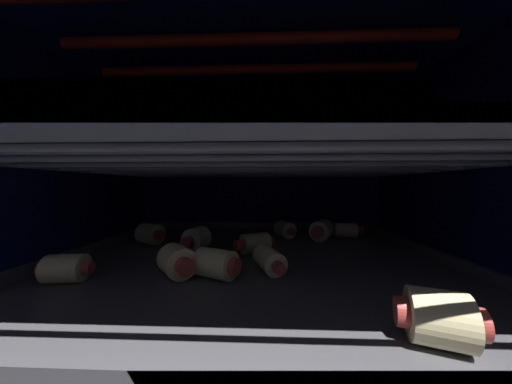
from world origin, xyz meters
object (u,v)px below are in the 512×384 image
pig_in_blanket_lower_8 (177,261)px  pig_in_blanket_lower_10 (438,317)px  pig_in_blanket_upper_4 (173,160)px  pig_in_blanket_lower_4 (196,239)px  pig_in_blanket_lower_2 (285,229)px  pig_in_blanket_lower_9 (346,230)px  pig_in_blanket_upper_8 (340,133)px  oven_rack_upper (255,168)px  baking_tray_lower (255,259)px  pig_in_blanket_lower_0 (269,260)px  pig_in_blanket_lower_3 (150,234)px  pig_in_blanket_upper_0 (214,158)px  pig_in_blanket_lower_7 (255,243)px  heating_element (255,56)px  pig_in_blanket_lower_6 (66,268)px  pig_in_blanket_upper_5 (301,161)px  baking_tray_upper (255,162)px  pig_in_blanket_lower_5 (216,263)px  pig_in_blanket_upper_2 (246,141)px  pig_in_blanket_upper_6 (350,154)px  pig_in_blanket_lower_1 (322,230)px  pig_in_blanket_upper_3 (145,154)px  pig_in_blanket_upper_7 (341,146)px  pig_in_blanket_upper_1 (218,161)px

pig_in_blanket_lower_8 → pig_in_blanket_lower_10: (19.08, -9.58, 0.01)cm
pig_in_blanket_upper_4 → pig_in_blanket_lower_4: bearing=-53.4°
pig_in_blanket_lower_2 → pig_in_blanket_lower_9: bearing=0.7°
pig_in_blanket_lower_8 → pig_in_blanket_upper_8: pig_in_blanket_upper_8 is taller
pig_in_blanket_upper_8 → oven_rack_upper: bearing=139.2°
baking_tray_lower → pig_in_blanket_lower_0: bearing=-72.0°
pig_in_blanket_lower_3 → pig_in_blanket_upper_0: size_ratio=1.08×
pig_in_blanket_lower_2 → pig_in_blanket_lower_7: bearing=-116.3°
pig_in_blanket_lower_9 → pig_in_blanket_upper_4: bearing=179.8°
heating_element → pig_in_blanket_lower_8: (-7.64, -7.43, -24.75)cm
pig_in_blanket_lower_8 → oven_rack_upper: bearing=44.2°
pig_in_blanket_lower_6 → pig_in_blanket_upper_5: 38.96cm
baking_tray_upper → heating_element: bearing=0.0°
heating_element → pig_in_blanket_upper_8: (8.74, -7.53, -11.86)cm
heating_element → pig_in_blanket_lower_9: 31.93cm
heating_element → pig_in_blanket_lower_6: heating_element is taller
pig_in_blanket_lower_5 → pig_in_blanket_upper_8: size_ratio=0.92×
pig_in_blanket_lower_3 → pig_in_blanket_lower_7: size_ratio=0.91×
baking_tray_lower → pig_in_blanket_upper_2: (-0.79, -4.90, 14.72)cm
baking_tray_lower → heating_element: bearing=0.0°
pig_in_blanket_upper_2 → pig_in_blanket_upper_5: bearing=66.2°
baking_tray_lower → pig_in_blanket_upper_6: size_ratio=8.98×
pig_in_blanket_lower_1 → pig_in_blanket_lower_10: 26.88cm
pig_in_blanket_lower_0 → pig_in_blanket_lower_10: size_ratio=1.37×
baking_tray_upper → pig_in_blanket_upper_3: size_ratio=9.25×
pig_in_blanket_lower_7 → baking_tray_upper: size_ratio=0.12×
pig_in_blanket_lower_1 → baking_tray_upper: baking_tray_upper is taller
pig_in_blanket_lower_8 → pig_in_blanket_upper_5: size_ratio=0.98×
pig_in_blanket_lower_2 → pig_in_blanket_upper_6: bearing=-34.0°
pig_in_blanket_upper_8 → pig_in_blanket_upper_5: bearing=90.4°
pig_in_blanket_upper_6 → pig_in_blanket_upper_7: pig_in_blanket_upper_7 is taller
heating_element → pig_in_blanket_upper_4: bearing=142.8°
pig_in_blanket_lower_7 → pig_in_blanket_upper_2: size_ratio=0.97×
oven_rack_upper → pig_in_blanket_upper_2: (-0.79, -4.90, 2.64)cm
pig_in_blanket_lower_6 → pig_in_blanket_lower_8: 10.36cm
pig_in_blanket_lower_0 → pig_in_blanket_lower_1: size_ratio=0.98×
pig_in_blanket_lower_6 → pig_in_blanket_upper_1: (9.79, 24.40, 12.95)cm
pig_in_blanket_upper_2 → pig_in_blanket_upper_3: size_ratio=1.19×
baking_tray_lower → baking_tray_upper: bearing=0.0°
heating_element → pig_in_blanket_lower_2: 27.96cm
pig_in_blanket_lower_0 → pig_in_blanket_upper_2: bearing=164.8°
pig_in_blanket_upper_2 → pig_in_blanket_upper_4: bearing=131.5°
pig_in_blanket_lower_9 → pig_in_blanket_upper_4: 34.14cm
pig_in_blanket_lower_6 → pig_in_blanket_upper_3: (1.33, 12.45, 12.72)cm
pig_in_blanket_lower_1 → pig_in_blanket_upper_2: bearing=-129.0°
pig_in_blanket_lower_4 → pig_in_blanket_upper_0: size_ratio=1.05×
pig_in_blanket_lower_10 → oven_rack_upper: 22.83cm
pig_in_blanket_upper_0 → pig_in_blanket_upper_7: pig_in_blanket_upper_7 is taller
pig_in_blanket_upper_0 → pig_in_blanket_lower_2: bearing=10.8°
pig_in_blanket_lower_1 → pig_in_blanket_lower_0: bearing=-121.1°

